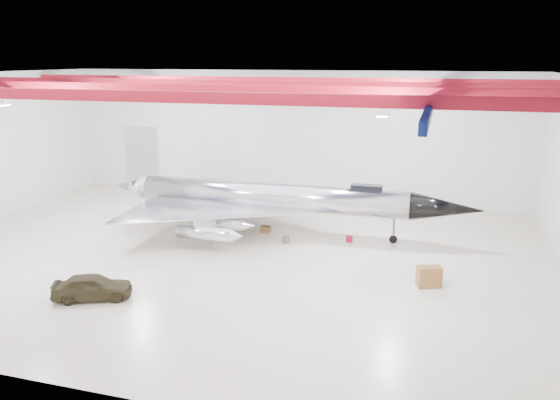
% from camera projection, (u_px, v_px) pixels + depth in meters
% --- Properties ---
extents(floor, '(40.00, 40.00, 0.00)m').
position_uv_depth(floor, '(225.00, 254.00, 34.33)').
color(floor, beige).
rests_on(floor, ground).
extents(wall_back, '(40.00, 0.00, 40.00)m').
position_uv_depth(wall_back, '(289.00, 136.00, 46.87)').
color(wall_back, silver).
rests_on(wall_back, floor).
extents(ceiling, '(40.00, 40.00, 0.00)m').
position_uv_depth(ceiling, '(220.00, 76.00, 31.56)').
color(ceiling, '#0A0F38').
rests_on(ceiling, wall_back).
extents(ceiling_structure, '(39.50, 29.50, 1.08)m').
position_uv_depth(ceiling_structure, '(221.00, 88.00, 31.73)').
color(ceiling_structure, maroon).
rests_on(ceiling_structure, ceiling).
extents(jet_aircraft, '(26.45, 15.27, 7.22)m').
position_uv_depth(jet_aircraft, '(271.00, 200.00, 38.11)').
color(jet_aircraft, silver).
rests_on(jet_aircraft, floor).
extents(jeep, '(4.25, 3.05, 1.34)m').
position_uv_depth(jeep, '(92.00, 287.00, 27.85)').
color(jeep, '#322B19').
rests_on(jeep, floor).
extents(desk, '(1.42, 1.07, 1.17)m').
position_uv_depth(desk, '(429.00, 277.00, 29.33)').
color(desk, brown).
rests_on(desk, floor).
extents(crate_ply, '(0.58, 0.50, 0.36)m').
position_uv_depth(crate_ply, '(209.00, 230.00, 38.67)').
color(crate_ply, olive).
rests_on(crate_ply, floor).
extents(toolbox_red, '(0.43, 0.35, 0.30)m').
position_uv_depth(toolbox_red, '(230.00, 210.00, 43.86)').
color(toolbox_red, maroon).
rests_on(toolbox_red, floor).
extents(engine_drum, '(0.57, 0.57, 0.43)m').
position_uv_depth(engine_drum, '(286.00, 240.00, 36.47)').
color(engine_drum, '#59595B').
rests_on(engine_drum, floor).
extents(parts_bin, '(0.67, 0.54, 0.46)m').
position_uv_depth(parts_bin, '(266.00, 229.00, 38.64)').
color(parts_bin, olive).
rests_on(parts_bin, floor).
extents(crate_small, '(0.41, 0.38, 0.24)m').
position_uv_depth(crate_small, '(199.00, 213.00, 43.02)').
color(crate_small, '#59595B').
rests_on(crate_small, floor).
extents(tool_chest, '(0.59, 0.59, 0.40)m').
position_uv_depth(tool_chest, '(349.00, 239.00, 36.69)').
color(tool_chest, maroon).
rests_on(tool_chest, floor).
extents(oil_barrel, '(0.55, 0.45, 0.36)m').
position_uv_depth(oil_barrel, '(207.00, 221.00, 40.67)').
color(oil_barrel, olive).
rests_on(oil_barrel, floor).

